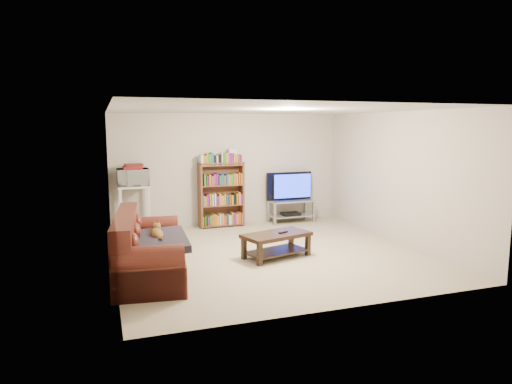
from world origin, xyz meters
name	(u,v)px	position (x,y,z in m)	size (l,w,h in m)	color
floor	(269,253)	(0.00, 0.00, 0.00)	(5.00, 5.00, 0.00)	beige
ceiling	(270,109)	(0.00, 0.00, 2.40)	(5.00, 5.00, 0.00)	white
wall_back	(229,170)	(0.00, 2.50, 1.20)	(5.00, 5.00, 0.00)	beige
wall_front	(347,208)	(0.00, -2.50, 1.20)	(5.00, 5.00, 0.00)	beige
wall_left	(111,190)	(-2.50, 0.00, 1.20)	(5.00, 5.00, 0.00)	beige
wall_right	(397,178)	(2.50, 0.00, 1.20)	(5.00, 5.00, 0.00)	beige
sofa	(144,254)	(-2.10, -0.51, 0.32)	(1.16, 2.21, 0.91)	#541E15
blanket	(157,241)	(-1.94, -0.67, 0.53)	(0.82, 1.06, 0.10)	#2C2731
cat	(157,234)	(-1.92, -0.48, 0.59)	(0.23, 0.58, 0.17)	brown
coffee_table	(276,241)	(0.03, -0.25, 0.28)	(1.22, 0.84, 0.40)	black
remote	(283,232)	(0.14, -0.27, 0.41)	(0.18, 0.05, 0.02)	black
tv_stand	(291,207)	(1.35, 2.23, 0.34)	(1.01, 0.48, 0.50)	#999EA3
television	(291,186)	(1.35, 2.23, 0.81)	(1.08, 0.14, 0.62)	black
dvd_player	(291,214)	(1.35, 2.23, 0.19)	(0.40, 0.28, 0.06)	black
bookshelf	(221,194)	(-0.23, 2.30, 0.71)	(0.96, 0.33, 1.38)	brown
shelf_clutter	(225,157)	(-0.13, 2.32, 1.48)	(0.70, 0.23, 0.28)	silver
microwave_stand	(134,203)	(-2.04, 2.17, 0.62)	(0.63, 0.47, 0.98)	silver
microwave	(133,177)	(-2.04, 2.17, 1.14)	(0.60, 0.41, 0.33)	silver
game_boxes	(133,167)	(-2.04, 2.17, 1.34)	(0.36, 0.31, 0.05)	maroon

